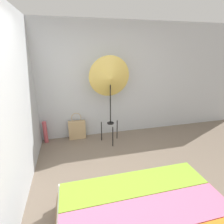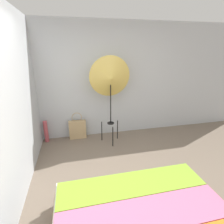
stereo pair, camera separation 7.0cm
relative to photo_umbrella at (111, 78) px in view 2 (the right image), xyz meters
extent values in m
plane|color=#756656|center=(-0.19, -1.64, -1.45)|extent=(14.00, 14.00, 0.00)
cube|color=#B7BCC1|center=(-0.19, 0.48, -0.15)|extent=(8.00, 0.05, 2.60)
cube|color=#B7BCC1|center=(-1.55, -0.64, -0.15)|extent=(0.05, 8.00, 2.60)
cube|color=#D6668E|center=(-0.13, -2.27, -1.04)|extent=(1.81, 0.43, 0.04)
cube|color=#84B72D|center=(-0.13, -1.83, -1.04)|extent=(1.81, 0.43, 0.04)
cylinder|color=black|center=(0.00, -0.21, -1.22)|extent=(0.02, 0.02, 0.46)
cylinder|color=black|center=(-0.19, 0.11, -1.22)|extent=(0.02, 0.02, 0.46)
cylinder|color=black|center=(0.19, 0.11, -1.22)|extent=(0.02, 0.02, 0.46)
cylinder|color=black|center=(0.00, 0.00, -0.99)|extent=(0.15, 0.15, 0.02)
cylinder|color=black|center=(0.00, 0.00, -0.49)|extent=(0.02, 0.02, 1.00)
cone|color=#D1B251|center=(0.00, 0.00, 0.01)|extent=(0.86, 0.28, 0.87)
cube|color=tan|center=(-0.72, 0.33, -1.23)|extent=(0.39, 0.11, 0.44)
torus|color=tan|center=(-0.72, 0.33, -0.92)|extent=(0.23, 0.01, 0.23)
cylinder|color=#BC4C56|center=(-1.42, 0.33, -1.20)|extent=(0.09, 0.09, 0.50)
camera|label=1|loc=(-0.83, -3.46, 0.55)|focal=28.00mm
camera|label=2|loc=(-0.76, -3.47, 0.55)|focal=28.00mm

